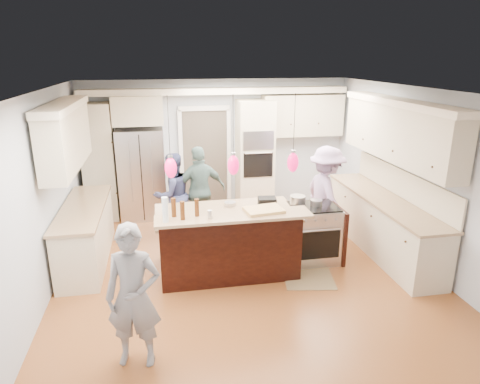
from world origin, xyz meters
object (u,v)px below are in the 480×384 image
(refrigerator, at_px, (142,174))
(person_bar_end, at_px, (134,297))
(person_far_left, at_px, (173,195))
(island_range, at_px, (314,233))
(kitchen_island, at_px, (227,240))

(refrigerator, relative_size, person_bar_end, 1.14)
(refrigerator, height_order, person_far_left, refrigerator)
(refrigerator, relative_size, person_far_left, 1.18)
(person_bar_end, distance_m, person_far_left, 3.44)
(refrigerator, bearing_deg, person_bar_end, -89.63)
(island_range, bearing_deg, refrigerator, 137.41)
(island_range, relative_size, person_bar_end, 0.58)
(kitchen_island, xyz_separation_m, person_bar_end, (-1.27, -1.87, 0.30))
(refrigerator, xyz_separation_m, island_range, (2.71, -2.49, -0.44))
(refrigerator, distance_m, person_bar_end, 4.44)
(person_bar_end, bearing_deg, kitchen_island, 66.70)
(refrigerator, height_order, kitchen_island, refrigerator)
(refrigerator, relative_size, island_range, 1.96)
(refrigerator, distance_m, person_far_left, 1.19)
(island_range, distance_m, person_bar_end, 3.33)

